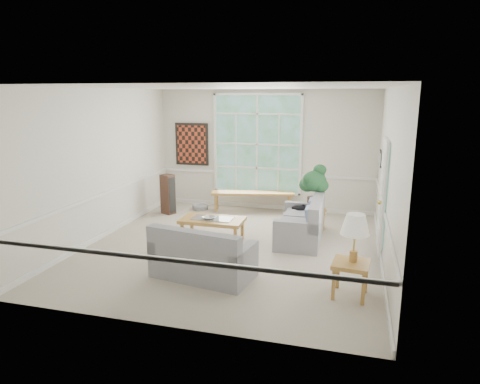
{
  "coord_description": "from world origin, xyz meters",
  "views": [
    {
      "loc": [
        2.18,
        -7.5,
        2.88
      ],
      "look_at": [
        0.1,
        0.2,
        1.05
      ],
      "focal_mm": 32.0,
      "sensor_mm": 36.0,
      "label": 1
    }
  ],
  "objects_px": {
    "coffee_table": "(213,230)",
    "side_table": "(350,279)",
    "end_table": "(313,218)",
    "loveseat_right": "(300,220)",
    "loveseat_front": "(203,251)"
  },
  "relations": [
    {
      "from": "side_table",
      "to": "loveseat_right",
      "type": "bearing_deg",
      "value": 114.32
    },
    {
      "from": "coffee_table",
      "to": "side_table",
      "type": "height_order",
      "value": "side_table"
    },
    {
      "from": "end_table",
      "to": "side_table",
      "type": "bearing_deg",
      "value": -74.81
    },
    {
      "from": "coffee_table",
      "to": "end_table",
      "type": "bearing_deg",
      "value": 36.05
    },
    {
      "from": "loveseat_front",
      "to": "side_table",
      "type": "distance_m",
      "value": 2.3
    },
    {
      "from": "coffee_table",
      "to": "end_table",
      "type": "xyz_separation_m",
      "value": [
        1.85,
        1.35,
        0.01
      ]
    },
    {
      "from": "loveseat_right",
      "to": "coffee_table",
      "type": "relative_size",
      "value": 1.29
    },
    {
      "from": "end_table",
      "to": "side_table",
      "type": "relative_size",
      "value": 0.92
    },
    {
      "from": "coffee_table",
      "to": "side_table",
      "type": "distance_m",
      "value": 3.22
    },
    {
      "from": "loveseat_front",
      "to": "side_table",
      "type": "relative_size",
      "value": 3.02
    },
    {
      "from": "loveseat_front",
      "to": "coffee_table",
      "type": "bearing_deg",
      "value": 113.38
    },
    {
      "from": "end_table",
      "to": "side_table",
      "type": "height_order",
      "value": "side_table"
    },
    {
      "from": "loveseat_right",
      "to": "end_table",
      "type": "bearing_deg",
      "value": 78.5
    },
    {
      "from": "coffee_table",
      "to": "side_table",
      "type": "bearing_deg",
      "value": -33.08
    },
    {
      "from": "end_table",
      "to": "coffee_table",
      "type": "bearing_deg",
      "value": -143.98
    }
  ]
}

